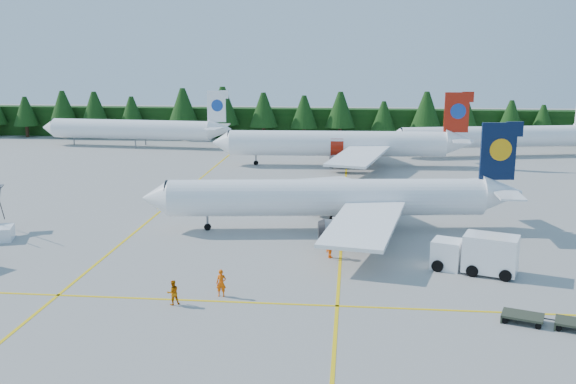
# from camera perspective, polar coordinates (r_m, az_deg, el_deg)

# --- Properties ---
(ground) EXTENTS (320.00, 320.00, 0.00)m
(ground) POSITION_cam_1_polar(r_m,az_deg,el_deg) (50.89, -2.25, -7.28)
(ground) COLOR gray
(ground) RESTS_ON ground
(taxi_stripe_a) EXTENTS (0.25, 120.00, 0.01)m
(taxi_stripe_a) POSITION_cam_1_polar(r_m,az_deg,el_deg) (72.63, -11.04, -1.50)
(taxi_stripe_a) COLOR yellow
(taxi_stripe_a) RESTS_ON ground
(taxi_stripe_b) EXTENTS (0.25, 120.00, 0.01)m
(taxi_stripe_b) POSITION_cam_1_polar(r_m,az_deg,el_deg) (69.59, 4.94, -1.92)
(taxi_stripe_b) COLOR yellow
(taxi_stripe_b) RESTS_ON ground
(taxi_stripe_cross) EXTENTS (80.00, 0.25, 0.01)m
(taxi_stripe_cross) POSITION_cam_1_polar(r_m,az_deg,el_deg) (45.35, -3.32, -9.79)
(taxi_stripe_cross) COLOR yellow
(taxi_stripe_cross) RESTS_ON ground
(treeline_hedge) EXTENTS (220.00, 4.00, 6.00)m
(treeline_hedge) POSITION_cam_1_polar(r_m,az_deg,el_deg) (130.41, 2.76, 6.10)
(treeline_hedge) COLOR black
(treeline_hedge) RESTS_ON ground
(airliner_navy) EXTENTS (36.03, 29.49, 10.50)m
(airliner_navy) POSITION_cam_1_polar(r_m,az_deg,el_deg) (62.49, 2.85, -0.56)
(airliner_navy) COLOR white
(airliner_navy) RESTS_ON ground
(airliner_red) EXTENTS (38.74, 31.84, 11.26)m
(airliner_red) POSITION_cam_1_polar(r_m,az_deg,el_deg) (98.35, 3.99, 4.29)
(airliner_red) COLOR white
(airliner_red) RESTS_ON ground
(airliner_far_left) EXTENTS (35.79, 6.14, 10.40)m
(airliner_far_left) POSITION_cam_1_polar(r_m,az_deg,el_deg) (122.31, -14.22, 5.46)
(airliner_far_left) COLOR white
(airliner_far_left) RESTS_ON ground
(airliner_far_right) EXTENTS (35.57, 10.49, 10.47)m
(airliner_far_right) POSITION_cam_1_polar(r_m,az_deg,el_deg) (112.37, 17.05, 4.73)
(airliner_far_right) COLOR white
(airliner_far_right) RESTS_ON ground
(service_truck) EXTENTS (6.92, 4.41, 3.14)m
(service_truck) POSITION_cam_1_polar(r_m,az_deg,el_deg) (52.88, 16.27, -5.24)
(service_truck) COLOR white
(service_truck) RESTS_ON ground
(crew_a) EXTENTS (0.72, 0.48, 1.97)m
(crew_a) POSITION_cam_1_polar(r_m,az_deg,el_deg) (46.31, -5.96, -8.06)
(crew_a) COLOR #F35505
(crew_a) RESTS_ON ground
(crew_b) EXTENTS (1.08, 1.01, 1.76)m
(crew_b) POSITION_cam_1_polar(r_m,az_deg,el_deg) (45.37, -10.19, -8.78)
(crew_b) COLOR #D66A04
(crew_b) RESTS_ON ground
(crew_c) EXTENTS (0.90, 0.97, 1.94)m
(crew_c) POSITION_cam_1_polar(r_m,az_deg,el_deg) (54.49, 3.82, -4.89)
(crew_c) COLOR #FF5005
(crew_c) RESTS_ON ground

